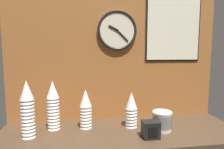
{
  "coord_description": "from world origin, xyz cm",
  "views": [
    {
      "loc": [
        -26.08,
        -124.89,
        53.09
      ],
      "look_at": [
        -5.83,
        4.0,
        37.31
      ],
      "focal_mm": 32.0,
      "sensor_mm": 36.0,
      "label": 1
    }
  ],
  "objects_px": {
    "cup_stack_center_right": "(131,109)",
    "wall_clock": "(117,30)",
    "cup_stack_far_left": "(27,109)",
    "cup_stack_center_left": "(86,109)",
    "bowl_stack_right": "(162,120)",
    "menu_board": "(173,30)",
    "napkin_dispenser": "(151,130)",
    "cup_stack_left": "(53,105)"
  },
  "relations": [
    {
      "from": "cup_stack_center_right",
      "to": "wall_clock",
      "type": "height_order",
      "value": "wall_clock"
    },
    {
      "from": "wall_clock",
      "to": "cup_stack_center_right",
      "type": "bearing_deg",
      "value": -68.95
    },
    {
      "from": "cup_stack_center_right",
      "to": "cup_stack_far_left",
      "type": "bearing_deg",
      "value": -174.28
    },
    {
      "from": "cup_stack_center_left",
      "to": "wall_clock",
      "type": "xyz_separation_m",
      "value": [
        0.24,
        0.15,
        0.54
      ]
    },
    {
      "from": "bowl_stack_right",
      "to": "menu_board",
      "type": "bearing_deg",
      "value": 55.66
    },
    {
      "from": "bowl_stack_right",
      "to": "napkin_dispenser",
      "type": "distance_m",
      "value": 0.15
    },
    {
      "from": "bowl_stack_right",
      "to": "menu_board",
      "type": "height_order",
      "value": "menu_board"
    },
    {
      "from": "wall_clock",
      "to": "menu_board",
      "type": "xyz_separation_m",
      "value": [
        0.45,
        0.01,
        0.01
      ]
    },
    {
      "from": "cup_stack_center_left",
      "to": "cup_stack_center_right",
      "type": "height_order",
      "value": "cup_stack_center_left"
    },
    {
      "from": "bowl_stack_right",
      "to": "wall_clock",
      "type": "xyz_separation_m",
      "value": [
        -0.26,
        0.27,
        0.61
      ]
    },
    {
      "from": "cup_stack_left",
      "to": "wall_clock",
      "type": "xyz_separation_m",
      "value": [
        0.46,
        0.14,
        0.51
      ]
    },
    {
      "from": "cup_stack_left",
      "to": "napkin_dispenser",
      "type": "xyz_separation_m",
      "value": [
        0.6,
        -0.23,
        -0.11
      ]
    },
    {
      "from": "wall_clock",
      "to": "menu_board",
      "type": "bearing_deg",
      "value": 1.14
    },
    {
      "from": "napkin_dispenser",
      "to": "cup_stack_left",
      "type": "bearing_deg",
      "value": 158.87
    },
    {
      "from": "cup_stack_center_left",
      "to": "menu_board",
      "type": "height_order",
      "value": "menu_board"
    },
    {
      "from": "cup_stack_left",
      "to": "menu_board",
      "type": "relative_size",
      "value": 0.68
    },
    {
      "from": "cup_stack_center_left",
      "to": "cup_stack_center_right",
      "type": "relative_size",
      "value": 1.09
    },
    {
      "from": "cup_stack_center_left",
      "to": "menu_board",
      "type": "distance_m",
      "value": 0.9
    },
    {
      "from": "wall_clock",
      "to": "bowl_stack_right",
      "type": "bearing_deg",
      "value": -46.68
    },
    {
      "from": "cup_stack_left",
      "to": "cup_stack_center_right",
      "type": "distance_m",
      "value": 0.53
    },
    {
      "from": "bowl_stack_right",
      "to": "menu_board",
      "type": "distance_m",
      "value": 0.71
    },
    {
      "from": "cup_stack_left",
      "to": "cup_stack_center_right",
      "type": "relative_size",
      "value": 1.34
    },
    {
      "from": "cup_stack_left",
      "to": "bowl_stack_right",
      "type": "height_order",
      "value": "cup_stack_left"
    },
    {
      "from": "cup_stack_center_right",
      "to": "cup_stack_left",
      "type": "bearing_deg",
      "value": 175.55
    },
    {
      "from": "napkin_dispenser",
      "to": "bowl_stack_right",
      "type": "bearing_deg",
      "value": 40.65
    },
    {
      "from": "cup_stack_center_left",
      "to": "cup_stack_center_right",
      "type": "xyz_separation_m",
      "value": [
        0.31,
        -0.03,
        -0.01
      ]
    },
    {
      "from": "cup_stack_far_left",
      "to": "bowl_stack_right",
      "type": "height_order",
      "value": "cup_stack_far_left"
    },
    {
      "from": "cup_stack_far_left",
      "to": "cup_stack_center_right",
      "type": "bearing_deg",
      "value": 5.72
    },
    {
      "from": "wall_clock",
      "to": "cup_stack_far_left",
      "type": "bearing_deg",
      "value": -157.75
    },
    {
      "from": "cup_stack_center_left",
      "to": "cup_stack_left",
      "type": "height_order",
      "value": "cup_stack_left"
    },
    {
      "from": "napkin_dispenser",
      "to": "menu_board",
      "type": "bearing_deg",
      "value": 51.06
    },
    {
      "from": "cup_stack_center_right",
      "to": "bowl_stack_right",
      "type": "distance_m",
      "value": 0.22
    },
    {
      "from": "cup_stack_center_left",
      "to": "menu_board",
      "type": "xyz_separation_m",
      "value": [
        0.69,
        0.15,
        0.56
      ]
    },
    {
      "from": "cup_stack_center_left",
      "to": "bowl_stack_right",
      "type": "xyz_separation_m",
      "value": [
        0.5,
        -0.12,
        -0.07
      ]
    },
    {
      "from": "cup_stack_left",
      "to": "bowl_stack_right",
      "type": "distance_m",
      "value": 0.74
    },
    {
      "from": "cup_stack_far_left",
      "to": "menu_board",
      "type": "relative_size",
      "value": 0.72
    },
    {
      "from": "wall_clock",
      "to": "cup_stack_center_left",
      "type": "bearing_deg",
      "value": -149.12
    },
    {
      "from": "cup_stack_center_left",
      "to": "cup_stack_center_right",
      "type": "bearing_deg",
      "value": -5.76
    },
    {
      "from": "cup_stack_center_right",
      "to": "menu_board",
      "type": "xyz_separation_m",
      "value": [
        0.38,
        0.19,
        0.57
      ]
    },
    {
      "from": "cup_stack_far_left",
      "to": "napkin_dispenser",
      "type": "height_order",
      "value": "cup_stack_far_left"
    },
    {
      "from": "cup_stack_far_left",
      "to": "bowl_stack_right",
      "type": "bearing_deg",
      "value": -1.8
    },
    {
      "from": "cup_stack_far_left",
      "to": "wall_clock",
      "type": "xyz_separation_m",
      "value": [
        0.6,
        0.24,
        0.5
      ]
    }
  ]
}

